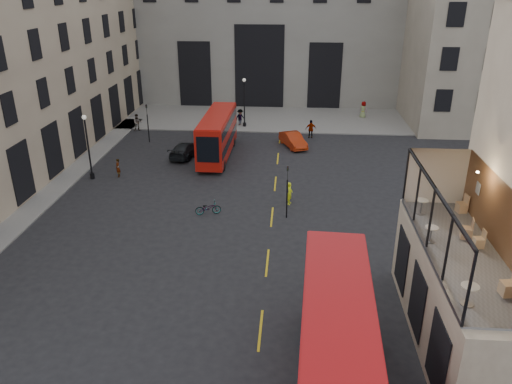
# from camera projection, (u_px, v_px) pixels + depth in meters

# --- Properties ---
(ground) EXTENTS (140.00, 140.00, 0.00)m
(ground) POSITION_uv_depth(u_px,v_px,m) (303.00, 332.00, 23.26)
(ground) COLOR black
(ground) RESTS_ON ground
(host_frontage) EXTENTS (3.00, 11.00, 4.50)m
(host_frontage) POSITION_uv_depth(u_px,v_px,m) (453.00, 298.00, 21.92)
(host_frontage) COLOR #BFAD8F
(host_frontage) RESTS_ON ground
(cafe_floor) EXTENTS (3.00, 10.00, 0.10)m
(cafe_floor) POSITION_uv_depth(u_px,v_px,m) (462.00, 253.00, 21.01)
(cafe_floor) COLOR slate
(cafe_floor) RESTS_ON host_frontage
(gateway) EXTENTS (35.00, 10.60, 18.00)m
(gateway) POSITION_uv_depth(u_px,v_px,m) (262.00, 26.00, 63.76)
(gateway) COLOR gray
(gateway) RESTS_ON ground
(building_right) EXTENTS (16.60, 18.60, 20.00)m
(building_right) POSITION_uv_depth(u_px,v_px,m) (486.00, 25.00, 54.32)
(building_right) COLOR #A79B87
(building_right) RESTS_ON ground
(pavement_far) EXTENTS (40.00, 12.00, 0.12)m
(pavement_far) POSITION_uv_depth(u_px,v_px,m) (248.00, 117.00, 58.40)
(pavement_far) COLOR slate
(pavement_far) RESTS_ON ground
(traffic_light_near) EXTENTS (0.16, 0.20, 3.80)m
(traffic_light_near) POSITION_uv_depth(u_px,v_px,m) (287.00, 185.00, 33.34)
(traffic_light_near) COLOR black
(traffic_light_near) RESTS_ON ground
(traffic_light_far) EXTENTS (0.16, 0.20, 3.80)m
(traffic_light_far) POSITION_uv_depth(u_px,v_px,m) (147.00, 118.00, 48.93)
(traffic_light_far) COLOR black
(traffic_light_far) RESTS_ON ground
(street_lamp_a) EXTENTS (0.36, 0.36, 5.33)m
(street_lamp_a) POSITION_uv_depth(u_px,v_px,m) (89.00, 151.00, 39.93)
(street_lamp_a) COLOR black
(street_lamp_a) RESTS_ON ground
(street_lamp_b) EXTENTS (0.36, 0.36, 5.33)m
(street_lamp_b) POSITION_uv_depth(u_px,v_px,m) (244.00, 106.00, 53.82)
(street_lamp_b) COLOR black
(street_lamp_b) RESTS_ON ground
(bus_near) EXTENTS (3.19, 11.60, 4.58)m
(bus_near) POSITION_uv_depth(u_px,v_px,m) (336.00, 352.00, 18.30)
(bus_near) COLOR #A20B0D
(bus_near) RESTS_ON ground
(bus_far) EXTENTS (2.40, 9.92, 3.95)m
(bus_far) POSITION_uv_depth(u_px,v_px,m) (217.00, 133.00, 44.95)
(bus_far) COLOR #B2140C
(bus_far) RESTS_ON ground
(car_a) EXTENTS (2.89, 4.13, 1.31)m
(car_a) POSITION_uv_depth(u_px,v_px,m) (212.00, 157.00, 43.81)
(car_a) COLOR gray
(car_a) RESTS_ON ground
(car_b) EXTENTS (2.95, 4.41, 1.37)m
(car_b) POSITION_uv_depth(u_px,v_px,m) (293.00, 140.00, 48.24)
(car_b) COLOR #A6260A
(car_b) RESTS_ON ground
(car_c) EXTENTS (2.60, 4.74, 1.30)m
(car_c) POSITION_uv_depth(u_px,v_px,m) (185.00, 150.00, 45.66)
(car_c) COLOR black
(car_c) RESTS_ON ground
(bicycle) EXTENTS (1.88, 1.07, 0.94)m
(bicycle) POSITION_uv_depth(u_px,v_px,m) (208.00, 208.00, 34.60)
(bicycle) COLOR gray
(bicycle) RESTS_ON ground
(cyclist) EXTENTS (0.51, 0.68, 1.68)m
(cyclist) POSITION_uv_depth(u_px,v_px,m) (290.00, 193.00, 36.02)
(cyclist) COLOR #E5F619
(cyclist) RESTS_ON ground
(pedestrian_a) EXTENTS (1.06, 0.95, 1.81)m
(pedestrian_a) POSITION_uv_depth(u_px,v_px,m) (137.00, 123.00, 53.14)
(pedestrian_a) COLOR gray
(pedestrian_a) RESTS_ON ground
(pedestrian_b) EXTENTS (1.37, 1.32, 1.87)m
(pedestrian_b) POSITION_uv_depth(u_px,v_px,m) (240.00, 118.00, 54.84)
(pedestrian_b) COLOR gray
(pedestrian_b) RESTS_ON ground
(pedestrian_c) EXTENTS (1.14, 0.54, 1.89)m
(pedestrian_c) POSITION_uv_depth(u_px,v_px,m) (311.00, 129.00, 50.71)
(pedestrian_c) COLOR gray
(pedestrian_c) RESTS_ON ground
(pedestrian_d) EXTENTS (1.13, 1.11, 1.96)m
(pedestrian_d) POSITION_uv_depth(u_px,v_px,m) (363.00, 110.00, 57.87)
(pedestrian_d) COLOR gray
(pedestrian_d) RESTS_ON ground
(pedestrian_e) EXTENTS (0.51, 0.64, 1.53)m
(pedestrian_e) POSITION_uv_depth(u_px,v_px,m) (118.00, 168.00, 40.97)
(pedestrian_e) COLOR gray
(pedestrian_e) RESTS_ON ground
(cafe_table_near) EXTENTS (0.63, 0.63, 0.79)m
(cafe_table_near) POSITION_uv_depth(u_px,v_px,m) (469.00, 292.00, 17.42)
(cafe_table_near) COLOR beige
(cafe_table_near) RESTS_ON cafe_floor
(cafe_table_mid) EXTENTS (0.57, 0.57, 0.71)m
(cafe_table_mid) POSITION_uv_depth(u_px,v_px,m) (431.00, 232.00, 21.60)
(cafe_table_mid) COLOR beige
(cafe_table_mid) RESTS_ON cafe_floor
(cafe_table_far) EXTENTS (0.59, 0.59, 0.74)m
(cafe_table_far) POSITION_uv_depth(u_px,v_px,m) (422.00, 204.00, 24.16)
(cafe_table_far) COLOR beige
(cafe_table_far) RESTS_ON cafe_floor
(cafe_chair_a) EXTENTS (0.53, 0.53, 0.96)m
(cafe_chair_a) POSITION_uv_depth(u_px,v_px,m) (508.00, 288.00, 18.06)
(cafe_chair_a) COLOR tan
(cafe_chair_a) RESTS_ON cafe_floor
(cafe_chair_b) EXTENTS (0.43, 0.43, 0.82)m
(cafe_chair_b) POSITION_uv_depth(u_px,v_px,m) (479.00, 242.00, 21.26)
(cafe_chair_b) COLOR tan
(cafe_chair_b) RESTS_ON cafe_floor
(cafe_chair_c) EXTENTS (0.55, 0.55, 0.95)m
(cafe_chair_c) POSITION_uv_depth(u_px,v_px,m) (466.00, 232.00, 21.99)
(cafe_chair_c) COLOR tan
(cafe_chair_c) RESTS_ON cafe_floor
(cafe_chair_d) EXTENTS (0.54, 0.54, 0.91)m
(cafe_chair_d) POSITION_uv_depth(u_px,v_px,m) (462.00, 207.00, 24.43)
(cafe_chair_d) COLOR tan
(cafe_chair_d) RESTS_ON cafe_floor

